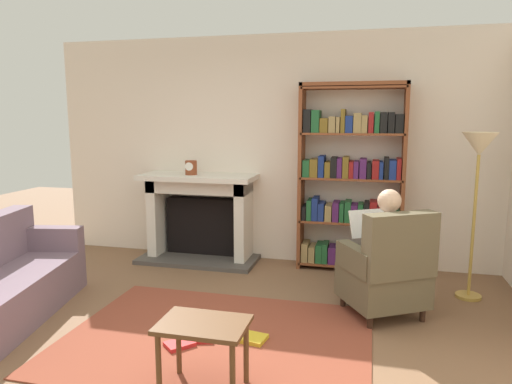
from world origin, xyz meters
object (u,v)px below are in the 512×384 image
Objects in this scene: side_table at (203,334)px; mantel_clock at (191,168)px; bookshelf at (350,181)px; armchair_reading at (387,271)px; floor_lamp at (479,159)px; seated_reader at (381,245)px; fireplace at (201,214)px.

mantel_clock is at bearing 113.03° from side_table.
mantel_clock reaches higher than side_table.
bookshelf is 2.19× the size of armchair_reading.
floor_lamp is at bearing -8.77° from mantel_clock.
seated_reader is (-0.06, 0.10, 0.20)m from armchair_reading.
floor_lamp is (1.19, -0.61, 0.33)m from bookshelf.
fireplace is 0.60m from mantel_clock.
armchair_reading is 1.86m from side_table.
armchair_reading is (0.39, -1.27, -0.60)m from bookshelf.
mantel_clock is 1.87m from bookshelf.
mantel_clock is 0.08× the size of bookshelf.
seated_reader is at bearing -90.00° from armchair_reading.
floor_lamp reaches higher than mantel_clock.
bookshelf reaches higher than floor_lamp.
mantel_clock is at bearing 171.23° from floor_lamp.
fireplace is 0.89× the size of floor_lamp.
mantel_clock is 0.30× the size of side_table.
fireplace is at bearing -60.56° from armchair_reading.
floor_lamp is (3.06, -0.47, 0.21)m from mantel_clock.
floor_lamp reaches higher than fireplace.
fireplace is 1.47× the size of armchair_reading.
fireplace is 2.55× the size of side_table.
seated_reader is (0.33, -1.17, -0.41)m from bookshelf.
bookshelf reaches higher than fireplace.
floor_lamp is (0.86, 0.56, 0.74)m from seated_reader.
armchair_reading is at bearing 51.60° from side_table.
floor_lamp reaches higher than side_table.
mantel_clock is (-0.07, -0.10, 0.58)m from fireplace.
fireplace is 3.14m from floor_lamp.
mantel_clock is 0.17× the size of armchair_reading.
side_table is at bearing -66.97° from mantel_clock.
bookshelf reaches higher than armchair_reading.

